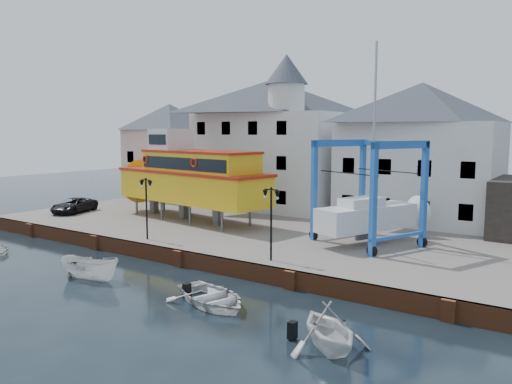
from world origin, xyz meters
The scene contains 14 objects.
ground centered at (0.00, 0.00, 0.00)m, with size 140.00×140.00×0.00m, color #18232D.
hardstanding centered at (0.00, 11.00, 0.50)m, with size 44.00×22.00×1.00m, color slate.
quay_wall centered at (0.00, 0.10, 0.50)m, with size 44.00×0.47×1.00m.
building_pink centered at (-18.00, 18.00, 6.15)m, with size 8.00×7.00×10.30m.
building_white_main centered at (-4.87, 18.39, 7.34)m, with size 14.00×8.30×14.00m.
building_white_right centered at (9.00, 19.00, 6.60)m, with size 12.00×8.00×11.20m.
lamp_post_left centered at (-4.00, 1.20, 4.17)m, with size 1.12×0.32×4.20m.
lamp_post_right centered at (6.00, 1.20, 4.17)m, with size 1.12×0.32×4.20m.
tour_boat centered at (-7.46, 8.64, 4.54)m, with size 17.68×6.71×7.51m.
travel_lift centered at (9.09, 9.10, 3.17)m, with size 7.39×8.75×12.95m.
van centered at (-17.90, 5.43, 1.66)m, with size 2.18×4.73×1.32m, color black.
motorboat_a centered at (-2.17, -4.87, 0.00)m, with size 1.47×3.90×1.51m, color silver.
motorboat_b centered at (6.06, -4.16, 0.00)m, with size 3.36×4.71×0.98m, color silver.
motorboat_c centered at (12.94, -5.54, 0.00)m, with size 3.18×3.68×1.94m, color silver.
Camera 1 is at (20.91, -22.09, 8.24)m, focal length 35.00 mm.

